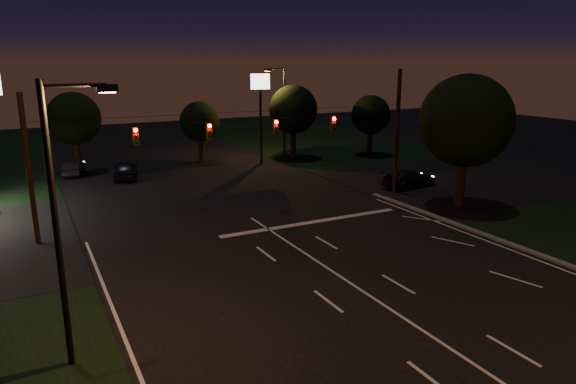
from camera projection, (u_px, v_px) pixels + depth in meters
ground at (395, 312)px, 19.95m from camera, size 140.00×140.00×0.00m
cross_street_right at (462, 179)px, 42.65m from camera, size 20.00×16.00×0.02m
stop_bar at (313, 222)px, 31.18m from camera, size 12.00×0.50×0.01m
utility_pole_right at (394, 193)px, 38.22m from camera, size 0.30×0.30×9.00m
utility_pole_left at (38, 244)px, 27.49m from camera, size 0.28×0.28×8.00m
signal_span at (243, 128)px, 31.47m from camera, size 24.00×0.40×1.56m
pole_sign_right at (260, 97)px, 47.79m from camera, size 1.80×0.30×8.40m
street_light_left at (63, 207)px, 15.36m from camera, size 2.20×0.35×9.00m
street_light_right_far at (282, 105)px, 51.21m from camera, size 2.20×0.35×9.00m
tree_right_near at (464, 122)px, 33.34m from camera, size 6.00×6.00×8.76m
tree_far_b at (74, 119)px, 44.61m from camera, size 4.60×4.60×6.98m
tree_far_c at (200, 122)px, 48.81m from camera, size 3.80×3.80×5.86m
tree_far_d at (293, 110)px, 50.91m from camera, size 4.80×4.80×7.30m
tree_far_e at (370, 115)px, 52.92m from camera, size 4.00×4.00×6.18m
car_oncoming_a at (125, 169)px, 42.60m from camera, size 2.77×4.92×1.58m
car_oncoming_b at (73, 167)px, 44.05m from camera, size 2.24×4.22×1.32m
car_cross at (409, 178)px, 39.73m from camera, size 4.98×2.50×1.39m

